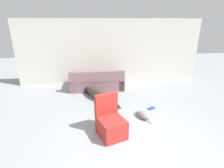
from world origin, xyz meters
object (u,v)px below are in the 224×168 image
book_blue (151,108)px  side_chair (110,123)px  dog (99,93)px  laptop_open (115,111)px  cat (143,115)px  couch (97,82)px

book_blue → side_chair: bearing=-141.6°
dog → laptop_open: size_ratio=3.34×
cat → side_chair: side_chair is taller
laptop_open → dog: bearing=86.7°
laptop_open → couch: bearing=78.6°
dog → side_chair: bearing=147.1°
cat → side_chair: (-0.93, -0.59, 0.21)m
couch → cat: couch is taller
book_blue → couch: bearing=129.5°
cat → book_blue: bearing=-63.8°
book_blue → dog: bearing=148.9°
laptop_open → side_chair: side_chair is taller
couch → dog: couch is taller
dog → cat: bearing=-178.4°
dog → book_blue: size_ratio=5.69×
couch → side_chair: bearing=93.9°
dog → book_blue: (1.46, -0.88, -0.17)m
dog → side_chair: side_chair is taller
couch → dog: bearing=92.5°
laptop_open → side_chair: (-0.24, -0.88, 0.21)m
couch → dog: size_ratio=1.34×
cat → side_chair: 1.12m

